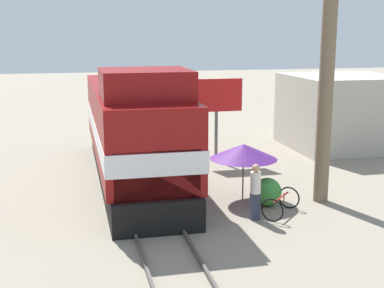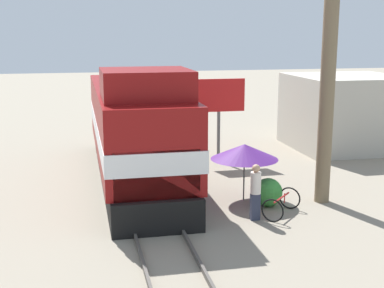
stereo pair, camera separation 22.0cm
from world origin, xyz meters
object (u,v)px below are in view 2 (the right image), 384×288
(utility_pole, at_px, (330,34))
(vendor_umbrella, at_px, (244,152))
(bicycle, at_px, (281,204))
(locomotive, at_px, (136,132))
(billboard_sign, at_px, (219,100))
(person_bystander, at_px, (256,190))

(utility_pole, xyz_separation_m, vendor_umbrella, (-2.66, 0.77, -4.08))
(bicycle, bearing_deg, utility_pole, -107.87)
(locomotive, height_order, utility_pole, utility_pole)
(vendor_umbrella, bearing_deg, utility_pole, -16.15)
(billboard_sign, relative_size, bicycle, 2.31)
(billboard_sign, height_order, person_bystander, billboard_sign)
(bicycle, bearing_deg, billboard_sign, -45.74)
(utility_pole, height_order, vendor_umbrella, utility_pole)
(vendor_umbrella, xyz_separation_m, person_bystander, (-0.27, -2.08, -0.76))
(locomotive, bearing_deg, billboard_sign, 32.02)
(locomotive, height_order, billboard_sign, locomotive)
(person_bystander, bearing_deg, bicycle, 13.28)
(locomotive, height_order, bicycle, locomotive)
(locomotive, distance_m, bicycle, 6.78)
(locomotive, relative_size, bicycle, 7.77)
(utility_pole, bearing_deg, person_bystander, -155.99)
(billboard_sign, bearing_deg, locomotive, -147.98)
(vendor_umbrella, bearing_deg, locomotive, 137.58)
(locomotive, xyz_separation_m, vendor_umbrella, (3.50, -3.20, -0.26))
(locomotive, bearing_deg, person_bystander, -58.57)
(locomotive, relative_size, person_bystander, 7.00)
(person_bystander, relative_size, bicycle, 1.11)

